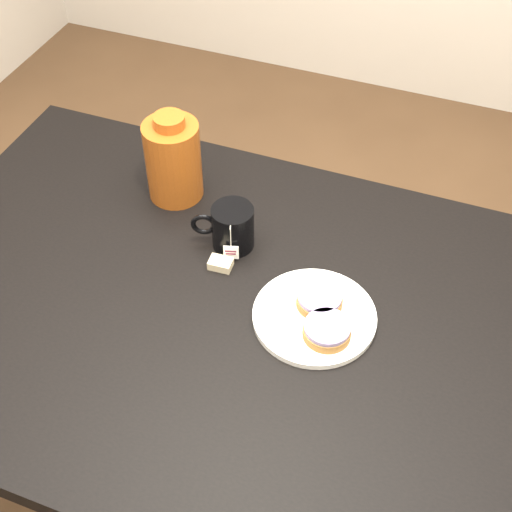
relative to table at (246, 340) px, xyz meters
name	(u,v)px	position (x,y,z in m)	size (l,w,h in m)	color
ground_plane	(248,495)	(0.00, 0.00, -0.67)	(4.00, 4.00, 0.00)	brown
table	(246,340)	(0.00, 0.00, 0.00)	(1.40, 0.90, 0.75)	black
plate	(314,316)	(0.12, 0.03, 0.09)	(0.23, 0.23, 0.02)	white
bagel_back	(319,299)	(0.12, 0.06, 0.11)	(0.11, 0.11, 0.03)	brown
bagel_front	(327,330)	(0.16, 0.00, 0.11)	(0.10, 0.10, 0.03)	brown
mug	(232,227)	(-0.09, 0.16, 0.13)	(0.13, 0.11, 0.09)	black
teabag_pouch	(221,264)	(-0.09, 0.09, 0.09)	(0.04, 0.03, 0.02)	#C6B793
bagel_package	(173,159)	(-0.26, 0.26, 0.17)	(0.14, 0.14, 0.20)	#63290D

